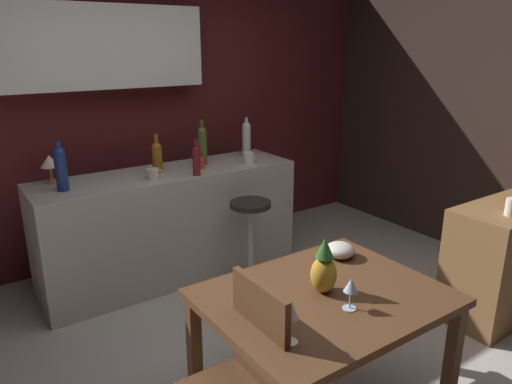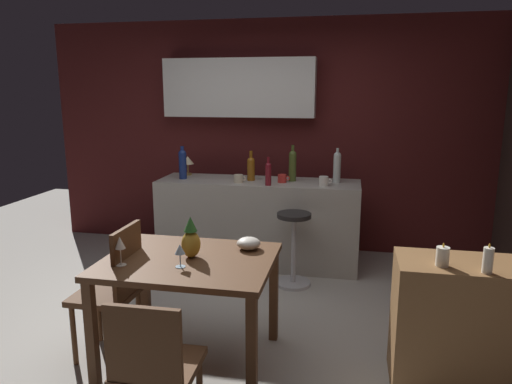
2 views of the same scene
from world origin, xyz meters
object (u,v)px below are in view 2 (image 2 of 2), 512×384
object	(u,v)px
chair_by_doorway	(154,367)
pillar_candle_short	(443,256)
sideboard_cabinet	(486,328)
chair_near_window	(114,287)
pineapple_centerpiece	(191,240)
wine_glass_right	(180,250)
wine_bottle_clear	(337,166)
dining_table	(189,272)
wine_bottle_olive	(293,164)
pillar_candle_tall	(488,260)
cup_cream	(238,179)
wine_bottle_ruby	(268,172)
counter_lamp	(188,161)
cup_red	(282,178)
wine_glass_left	(120,244)
wine_bottle_amber	(251,167)
cup_white	(324,181)
bar_stool	(294,247)
fruit_bowl	(249,243)
wine_bottle_cobalt	(183,163)

from	to	relation	value
chair_by_doorway	pillar_candle_short	bearing A→B (deg)	28.30
pillar_candle_short	sideboard_cabinet	bearing A→B (deg)	16.08
chair_near_window	pineapple_centerpiece	xyz separation A→B (m)	(0.53, 0.07, 0.35)
wine_glass_right	wine_bottle_clear	world-z (taller)	wine_bottle_clear
dining_table	wine_bottle_olive	world-z (taller)	wine_bottle_olive
pillar_candle_tall	cup_cream	bearing A→B (deg)	134.83
wine_bottle_olive	pillar_candle_short	distance (m)	2.33
chair_by_doorway	cup_cream	bearing A→B (deg)	94.31
sideboard_cabinet	wine_bottle_ruby	distance (m)	2.42
counter_lamp	sideboard_cabinet	bearing A→B (deg)	-38.25
chair_near_window	cup_red	xyz separation A→B (m)	(0.87, 1.95, 0.43)
wine_glass_left	cup_cream	distance (m)	2.03
wine_bottle_amber	cup_white	size ratio (longest dim) A/B	2.45
chair_by_doorway	wine_glass_left	distance (m)	0.88
chair_by_doorway	sideboard_cabinet	bearing A→B (deg)	26.35
pillar_candle_tall	pillar_candle_short	distance (m)	0.24
wine_glass_left	bar_stool	bearing A→B (deg)	60.99
sideboard_cabinet	bar_stool	distance (m)	1.92
wine_bottle_clear	cup_cream	distance (m)	1.01
fruit_bowl	pillar_candle_tall	world-z (taller)	pillar_candle_tall
sideboard_cabinet	pillar_candle_short	world-z (taller)	pillar_candle_short
chair_near_window	pineapple_centerpiece	distance (m)	0.64
pillar_candle_short	chair_by_doorway	bearing A→B (deg)	-151.70
cup_red	dining_table	bearing A→B (deg)	-100.26
chair_by_doorway	wine_bottle_clear	bearing A→B (deg)	74.53
dining_table	bar_stool	xyz separation A→B (m)	(0.53, 1.42, -0.27)
wine_bottle_clear	cup_red	xyz separation A→B (m)	(-0.54, -0.12, -0.13)
wine_bottle_amber	pillar_candle_short	bearing A→B (deg)	-51.72
pineapple_centerpiece	wine_bottle_cobalt	world-z (taller)	wine_bottle_cobalt
wine_glass_left	wine_bottle_olive	bearing A→B (deg)	69.84
wine_bottle_cobalt	pillar_candle_short	bearing A→B (deg)	-40.01
wine_bottle_amber	pillar_candle_short	distance (m)	2.53
bar_stool	chair_near_window	bearing A→B (deg)	-125.52
sideboard_cabinet	chair_by_doorway	distance (m)	1.98
chair_near_window	pillar_candle_short	bearing A→B (deg)	0.44
chair_near_window	counter_lamp	bearing A→B (deg)	95.95
wine_glass_right	wine_bottle_cobalt	size ratio (longest dim) A/B	0.43
wine_bottle_clear	cup_red	bearing A→B (deg)	-167.51
sideboard_cabinet	chair_by_doorway	bearing A→B (deg)	-153.65
dining_table	wine_glass_right	xyz separation A→B (m)	(0.00, -0.16, 0.21)
wine_glass_right	pineapple_centerpiece	distance (m)	0.19
dining_table	fruit_bowl	xyz separation A→B (m)	(0.35, 0.26, 0.14)
dining_table	chair_by_doorway	world-z (taller)	chair_by_doorway
wine_glass_right	wine_bottle_amber	xyz separation A→B (m)	(0.00, 2.11, 0.19)
wine_bottle_cobalt	pillar_candle_tall	size ratio (longest dim) A/B	2.00
chair_near_window	chair_by_doorway	bearing A→B (deg)	-51.13
chair_near_window	wine_glass_right	xyz separation A→B (m)	(0.52, -0.11, 0.34)
bar_stool	wine_bottle_olive	bearing A→B (deg)	99.17
wine_glass_left	wine_bottle_amber	distance (m)	2.19
chair_near_window	wine_bottle_amber	xyz separation A→B (m)	(0.53, 2.00, 0.53)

